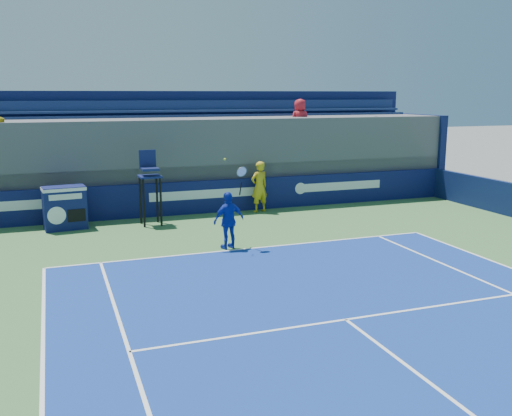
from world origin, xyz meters
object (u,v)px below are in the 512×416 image
object	(u,v)px
ball_person	(259,187)
tennis_player	(229,220)
match_clock	(65,207)
umpire_chair	(150,179)

from	to	relation	value
ball_person	tennis_player	size ratio (longest dim) A/B	0.73
match_clock	tennis_player	xyz separation A→B (m)	(4.25, -4.03, 0.08)
match_clock	umpire_chair	xyz separation A→B (m)	(2.69, -0.28, 0.79)
umpire_chair	ball_person	bearing A→B (deg)	10.04
ball_person	umpire_chair	xyz separation A→B (m)	(-4.11, -0.73, 0.58)
ball_person	tennis_player	xyz separation A→B (m)	(-2.55, -4.48, -0.12)
ball_person	umpire_chair	size ratio (longest dim) A/B	0.75
ball_person	match_clock	world-z (taller)	ball_person
tennis_player	umpire_chair	bearing A→B (deg)	112.55
match_clock	tennis_player	bearing A→B (deg)	-43.47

